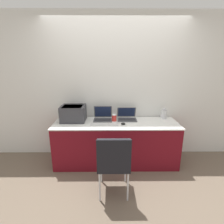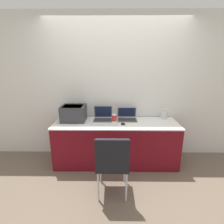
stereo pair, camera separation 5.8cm
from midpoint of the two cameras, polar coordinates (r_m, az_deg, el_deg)
ground_plane at (r=3.08m, az=0.87°, el=-18.94°), size 14.00×14.00×0.00m
wall_back at (r=3.24m, az=0.68°, el=7.80°), size 8.00×0.05×2.60m
table at (r=3.16m, az=0.77°, el=-9.96°), size 2.13×0.65×0.76m
printer at (r=3.13m, az=-13.03°, el=-0.24°), size 0.42×0.36×0.28m
laptop_left at (r=3.14m, az=-3.55°, el=-1.65°), size 0.32×0.29×0.24m
laptop_right at (r=3.16m, az=4.34°, el=-1.63°), size 0.34×0.28×0.21m
external_keyboard at (r=2.90m, az=-3.05°, el=-4.05°), size 0.46×0.12×0.02m
coffee_cup at (r=3.08m, az=0.17°, el=-1.86°), size 0.09×0.09×0.12m
mouse at (r=2.90m, az=3.10°, el=-3.84°), size 0.07×0.05×0.04m
metal_pitcher at (r=3.32m, az=16.11°, el=-0.58°), size 0.10×0.10×0.20m
chair at (r=2.32m, az=-0.18°, el=-15.33°), size 0.42×0.45×0.89m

